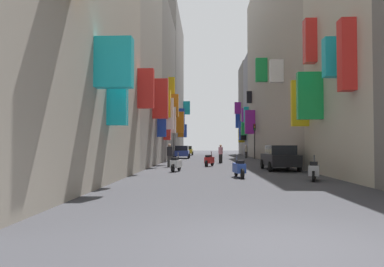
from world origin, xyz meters
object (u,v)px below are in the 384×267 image
at_px(pedestrian_near_right, 246,152).
at_px(traffic_light_far_corner, 174,133).
at_px(parked_car_black, 280,157).
at_px(scooter_silver, 314,170).
at_px(pedestrian_crossing, 221,154).
at_px(parked_car_blue, 182,152).
at_px(scooter_white, 176,164).
at_px(scooter_blue, 239,168).
at_px(scooter_red, 209,160).
at_px(pedestrian_near_left, 170,155).
at_px(parked_car_yellow, 187,150).
at_px(traffic_light_near_corner, 255,135).

bearing_deg(pedestrian_near_right, traffic_light_far_corner, -154.04).
bearing_deg(parked_car_black, scooter_silver, -89.31).
relative_size(scooter_silver, pedestrian_crossing, 1.07).
relative_size(parked_car_blue, scooter_white, 2.25).
relative_size(scooter_white, scooter_blue, 0.89).
bearing_deg(scooter_blue, scooter_red, 98.24).
distance_m(parked_car_black, pedestrian_near_right, 21.29).
bearing_deg(pedestrian_near_left, scooter_blue, -63.14).
distance_m(scooter_white, scooter_silver, 8.46).
bearing_deg(scooter_blue, traffic_light_far_corner, 102.74).
distance_m(pedestrian_crossing, traffic_light_far_corner, 10.05).
distance_m(parked_car_black, parked_car_yellow, 34.86).
xyz_separation_m(parked_car_black, parked_car_blue, (-7.50, 20.18, -0.03)).
distance_m(parked_car_blue, scooter_white, 21.73).
xyz_separation_m(scooter_white, pedestrian_near_left, (-0.82, 4.41, 0.38)).
height_order(scooter_red, scooter_silver, same).
bearing_deg(pedestrian_crossing, scooter_white, -107.09).
xyz_separation_m(parked_car_yellow, scooter_blue, (4.49, -39.44, -0.30)).
bearing_deg(traffic_light_near_corner, scooter_blue, -99.60).
xyz_separation_m(parked_car_black, pedestrian_near_right, (0.31, 21.29, -0.01)).
relative_size(scooter_white, pedestrian_near_right, 1.10).
relative_size(parked_car_blue, scooter_blue, 2.00).
bearing_deg(traffic_light_near_corner, pedestrian_near_left, -117.67).
xyz_separation_m(traffic_light_near_corner, traffic_light_far_corner, (-9.18, -1.53, 0.14)).
bearing_deg(pedestrian_crossing, traffic_light_far_corner, 119.39).
xyz_separation_m(parked_car_yellow, pedestrian_crossing, (4.21, -25.44, 0.05)).
distance_m(pedestrian_crossing, pedestrian_near_right, 13.22).
height_order(pedestrian_crossing, pedestrian_near_right, pedestrian_crossing).
bearing_deg(pedestrian_crossing, scooter_silver, -77.45).
bearing_deg(traffic_light_near_corner, pedestrian_crossing, -113.33).
xyz_separation_m(parked_car_black, scooter_white, (-6.47, -1.52, -0.35)).
height_order(pedestrian_near_right, traffic_light_near_corner, traffic_light_near_corner).
bearing_deg(pedestrian_near_left, traffic_light_far_corner, 93.59).
relative_size(parked_car_blue, pedestrian_crossing, 2.43).
height_order(parked_car_black, scooter_silver, parked_car_black).
distance_m(scooter_silver, traffic_light_near_corner, 25.68).
bearing_deg(scooter_red, scooter_white, -111.20).
height_order(scooter_blue, scooter_silver, same).
xyz_separation_m(scooter_white, scooter_silver, (6.55, -5.36, 0.00)).
bearing_deg(scooter_white, parked_car_blue, 92.71).
bearing_deg(pedestrian_near_left, scooter_silver, -52.97).
relative_size(parked_car_black, pedestrian_near_left, 2.62).
bearing_deg(parked_car_yellow, parked_car_black, -77.46).
bearing_deg(traffic_light_far_corner, scooter_red, -74.26).
height_order(parked_car_blue, pedestrian_crossing, pedestrian_crossing).
xyz_separation_m(scooter_red, scooter_blue, (1.33, -9.19, 0.00)).
bearing_deg(pedestrian_near_right, parked_car_black, -90.84).
height_order(parked_car_black, scooter_white, parked_car_black).
relative_size(scooter_red, pedestrian_crossing, 1.03).
bearing_deg(traffic_light_near_corner, parked_car_black, -93.04).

